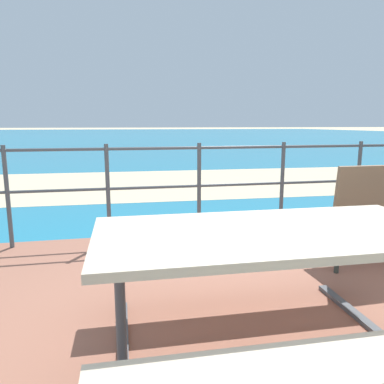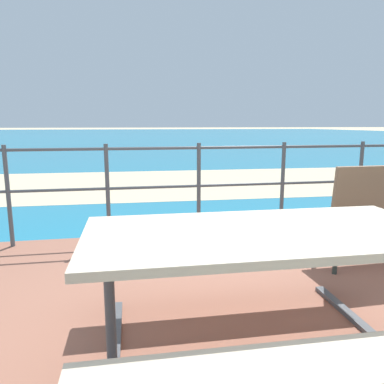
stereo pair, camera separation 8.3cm
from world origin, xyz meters
TOP-DOWN VIEW (x-y plane):
  - sea_water at (0.00, 40.00)m, footprint 90.00×90.00m
  - beach_strip at (0.00, 6.62)m, footprint 54.08×5.27m
  - picnic_table at (-0.13, 0.16)m, footprint 1.77×1.56m
  - railing_fence at (0.00, 2.44)m, footprint 5.94×0.04m

SIDE VIEW (x-z plane):
  - sea_water at x=0.00m, z-range 0.00..0.01m
  - beach_strip at x=0.00m, z-range 0.00..0.01m
  - picnic_table at x=-0.13m, z-range 0.27..1.01m
  - railing_fence at x=0.00m, z-range 0.18..1.23m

